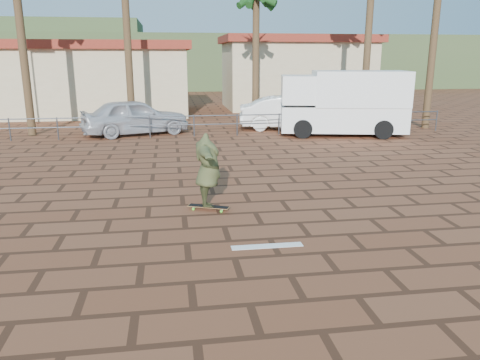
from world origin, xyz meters
The scene contains 14 objects.
ground centered at (0.00, 0.00, 0.00)m, with size 120.00×120.00×0.00m, color brown.
paint_stripe centered at (0.70, -1.20, 0.00)m, with size 1.40×0.22×0.01m, color white.
guardrail centered at (0.00, 12.00, 0.68)m, with size 24.06×0.06×1.00m.
palm_center centered at (3.50, 15.50, 6.36)m, with size 2.40×2.40×7.75m.
building_west centered at (-6.00, 22.00, 2.28)m, with size 12.60×7.60×4.50m.
building_east centered at (8.00, 24.00, 2.54)m, with size 10.60×6.60×5.00m.
hill_front centered at (0.00, 50.00, 3.00)m, with size 70.00×18.00×6.00m, color #384C28.
hill_back centered at (-22.00, 56.00, 4.00)m, with size 35.00×14.00×8.00m, color #384C28.
longboard centered at (-0.24, 1.18, 0.08)m, with size 1.02×0.60×0.10m.
skateboarder centered at (-0.24, 1.18, 0.98)m, with size 2.17×0.59×1.76m, color #424726.
campervan centered at (6.94, 11.49, 1.55)m, with size 6.04×3.46×2.95m.
car_silver centered at (-2.69, 13.00, 0.84)m, with size 1.99×4.94×1.68m, color #B2B3B9.
car_white centered at (4.88, 13.60, 0.82)m, with size 1.74×4.99×1.64m, color white.
street_sign centered at (8.95, 11.66, 1.59)m, with size 0.46×0.12×2.27m.
Camera 1 is at (-1.07, -9.46, 3.55)m, focal length 35.00 mm.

